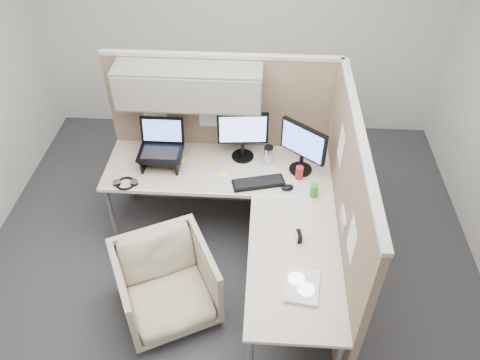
# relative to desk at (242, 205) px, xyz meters

# --- Properties ---
(ground) EXTENTS (4.50, 4.50, 0.00)m
(ground) POSITION_rel_desk_xyz_m (-0.12, -0.13, -0.69)
(ground) COLOR #313035
(ground) RESTS_ON ground
(partition_back) EXTENTS (2.00, 0.36, 1.63)m
(partition_back) POSITION_rel_desk_xyz_m (-0.34, 0.70, 0.41)
(partition_back) COLOR #836B56
(partition_back) RESTS_ON ground
(partition_right) EXTENTS (0.07, 2.03, 1.63)m
(partition_right) POSITION_rel_desk_xyz_m (0.78, -0.19, 0.13)
(partition_right) COLOR #836B56
(partition_right) RESTS_ON ground
(desk) EXTENTS (2.00, 1.98, 0.73)m
(desk) POSITION_rel_desk_xyz_m (0.00, 0.00, 0.00)
(desk) COLOR beige
(desk) RESTS_ON ground
(office_chair) EXTENTS (0.93, 0.91, 0.73)m
(office_chair) POSITION_rel_desk_xyz_m (-0.56, -0.56, -0.32)
(office_chair) COLOR beige
(office_chair) RESTS_ON ground
(monitor_left) EXTENTS (0.44, 0.20, 0.47)m
(monitor_left) POSITION_rel_desk_xyz_m (-0.03, 0.57, 0.32)
(monitor_left) COLOR black
(monitor_left) RESTS_ON desk
(monitor_right) EXTENTS (0.37, 0.30, 0.47)m
(monitor_right) POSITION_rel_desk_xyz_m (0.49, 0.42, 0.32)
(monitor_right) COLOR black
(monitor_right) RESTS_ON desk
(laptop_station) EXTENTS (0.38, 0.33, 0.40)m
(laptop_station) POSITION_rel_desk_xyz_m (-0.73, 0.44, 0.19)
(laptop_station) COLOR black
(laptop_station) RESTS_ON desk
(keyboard) EXTENTS (0.46, 0.25, 0.02)m
(keyboard) POSITION_rel_desk_xyz_m (0.13, 0.22, 0.05)
(keyboard) COLOR black
(keyboard) RESTS_ON desk
(mouse) EXTENTS (0.12, 0.10, 0.04)m
(mouse) POSITION_rel_desk_xyz_m (0.37, 0.17, 0.06)
(mouse) COLOR black
(mouse) RESTS_ON desk
(travel_mug) EXTENTS (0.08, 0.08, 0.18)m
(travel_mug) POSITION_rel_desk_xyz_m (0.20, 0.50, 0.13)
(travel_mug) COLOR silver
(travel_mug) RESTS_ON desk
(soda_can_green) EXTENTS (0.07, 0.07, 0.12)m
(soda_can_green) POSITION_rel_desk_xyz_m (0.58, 0.10, 0.10)
(soda_can_green) COLOR #268C1E
(soda_can_green) RESTS_ON desk
(soda_can_silver) EXTENTS (0.07, 0.07, 0.12)m
(soda_can_silver) POSITION_rel_desk_xyz_m (0.47, 0.32, 0.10)
(soda_can_silver) COLOR #B21E1E
(soda_can_silver) RESTS_ON desk
(sticky_note_c) EXTENTS (0.10, 0.10, 0.01)m
(sticky_note_c) POSITION_rel_desk_xyz_m (-0.57, 0.49, 0.05)
(sticky_note_c) COLOR #FCFF43
(sticky_note_c) RESTS_ON desk
(sticky_note_d) EXTENTS (0.08, 0.08, 0.01)m
(sticky_note_d) POSITION_rel_desk_xyz_m (-0.18, 0.32, 0.05)
(sticky_note_d) COLOR #FCFF43
(sticky_note_d) RESTS_ON desk
(headphones) EXTENTS (0.21, 0.18, 0.03)m
(headphones) POSITION_rel_desk_xyz_m (-0.99, 0.14, 0.06)
(headphones) COLOR black
(headphones) RESTS_ON desk
(paper_stack) EXTENTS (0.25, 0.31, 0.03)m
(paper_stack) POSITION_rel_desk_xyz_m (0.46, -0.81, 0.06)
(paper_stack) COLOR white
(paper_stack) RESTS_ON desk
(desk_clock) EXTENTS (0.05, 0.09, 0.08)m
(desk_clock) POSITION_rel_desk_xyz_m (0.44, -0.39, 0.08)
(desk_clock) COLOR black
(desk_clock) RESTS_ON desk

